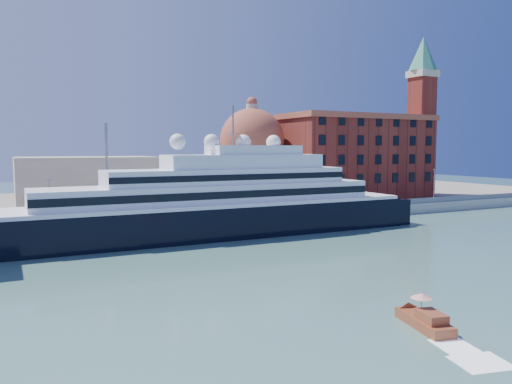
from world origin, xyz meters
TOP-DOWN VIEW (x-y plane):
  - ground at (0.00, 0.00)m, footprint 400.00×400.00m
  - quay at (0.00, 34.00)m, footprint 180.00×10.00m
  - land at (0.00, 75.00)m, footprint 260.00×72.00m
  - quay_fence at (0.00, 29.50)m, footprint 180.00×0.10m
  - superyacht at (-8.06, 23.00)m, footprint 92.93×12.88m
  - service_barge at (-35.83, 21.02)m, footprint 11.26×3.83m
  - water_taxi at (-3.85, -28.98)m, footprint 3.62×6.87m
  - warehouse at (52.00, 52.00)m, footprint 43.00×19.00m
  - campanile at (76.00, 52.00)m, footprint 8.40×8.40m
  - church at (6.39, 57.72)m, footprint 66.00×18.00m
  - lamp_posts at (-12.67, 32.27)m, footprint 120.80×2.40m

SIDE VIEW (x-z plane):
  - ground at x=0.00m, z-range 0.00..0.00m
  - service_barge at x=-35.83m, z-range -0.54..1.99m
  - water_taxi at x=-3.85m, z-range -0.81..2.30m
  - land at x=0.00m, z-range 0.00..2.00m
  - quay at x=0.00m, z-range 0.00..2.50m
  - quay_fence at x=0.00m, z-range 2.50..3.70m
  - superyacht at x=-8.06m, z-range -9.09..18.68m
  - lamp_posts at x=-12.67m, z-range 0.84..18.84m
  - church at x=6.39m, z-range -1.84..23.66m
  - warehouse at x=52.00m, z-range 2.16..25.41m
  - campanile at x=76.00m, z-range 5.26..52.26m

